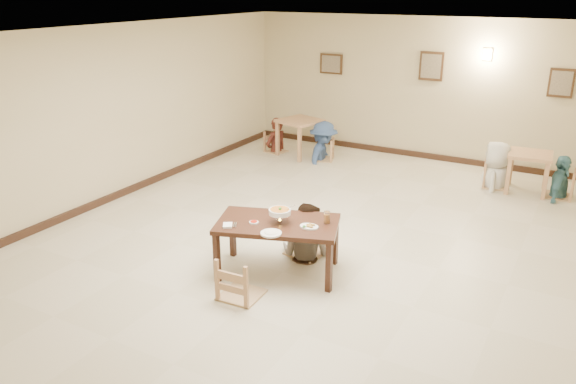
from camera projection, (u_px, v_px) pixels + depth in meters
The scene contains 31 objects.
floor at pixel (320, 241), 8.38m from camera, with size 10.00×10.00×0.00m, color beige.
ceiling at pixel (324, 33), 7.34m from camera, with size 10.00×10.00×0.00m, color white.
wall_back at pixel (425, 89), 11.95m from camera, with size 10.00×10.00×0.00m, color beige.
wall_left at pixel (114, 114), 9.69m from camera, with size 10.00×10.00×0.00m, color beige.
baseboard_back at pixel (419, 155), 12.42m from camera, with size 8.00×0.06×0.12m, color #301D13.
baseboard_left at pixel (124, 192), 10.18m from camera, with size 0.06×10.00×0.12m, color #301D13.
picture_a at pixel (331, 64), 12.78m from camera, with size 0.55×0.04×0.45m.
picture_b at pixel (431, 66), 11.69m from camera, with size 0.50×0.04×0.60m.
picture_c at pixel (561, 83), 10.60m from camera, with size 0.45×0.04×0.55m.
wall_sconce at pixel (488, 54), 11.09m from camera, with size 0.16×0.05×0.22m, color #FFD88C.
main_table at pixel (278, 228), 7.25m from camera, with size 1.75×1.33×0.73m.
chair_far at pixel (307, 220), 7.82m from camera, with size 0.49×0.49×1.04m.
chair_near at pixel (240, 258), 6.73m from camera, with size 0.48×0.48×1.03m.
main_diner at pixel (306, 204), 7.66m from camera, with size 0.77×0.60×1.58m, color gray.
curry_warmer at pixel (280, 212), 7.15m from camera, with size 0.32×0.28×0.26m.
rice_plate_far at pixel (280, 211), 7.54m from camera, with size 0.31×0.31×0.07m.
rice_plate_near at pixel (271, 233), 6.87m from camera, with size 0.26×0.26×0.06m.
fried_plate at pixel (309, 226), 7.05m from camera, with size 0.24×0.24×0.05m.
chili_dish at pixel (254, 222), 7.18m from camera, with size 0.12×0.12×0.03m.
napkin_cutlery at pixel (228, 225), 7.08m from camera, with size 0.21×0.24×0.03m.
drink_glass at pixel (327, 218), 7.16m from camera, with size 0.08×0.08×0.16m.
bg_table_left at pixel (300, 126), 12.34m from camera, with size 1.02×1.02×0.82m.
bg_table_right at pixel (530, 160), 10.17m from camera, with size 0.79×0.79×0.74m.
bg_chair_ll at pixel (276, 133), 12.69m from camera, with size 0.42×0.42×0.89m.
bg_chair_lr at pixel (323, 140), 12.11m from camera, with size 0.43×0.43×0.91m.
bg_chair_rl at pixel (497, 164), 10.47m from camera, with size 0.42×0.42×0.90m.
bg_chair_rr at pixel (562, 171), 9.96m from camera, with size 0.46×0.46×0.99m.
bg_diner_a at pixel (276, 118), 12.57m from camera, with size 0.58×0.38×1.60m, color #54221B.
bg_diner_b at pixel (324, 122), 11.97m from camera, with size 1.10×0.63×1.70m, color #355388.
bg_diner_c at pixel (500, 142), 10.32m from camera, with size 0.86×0.56×1.76m, color silver.
bg_diner_d at pixel (565, 156), 9.86m from camera, with size 0.90×0.38×1.54m, color teal.
Camera 1 is at (3.30, -6.86, 3.60)m, focal length 35.00 mm.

